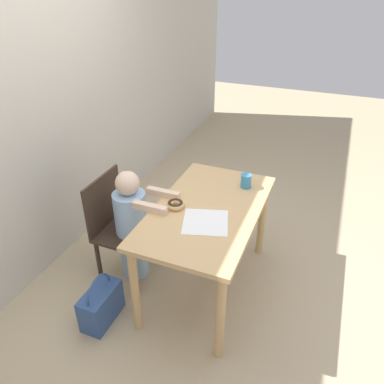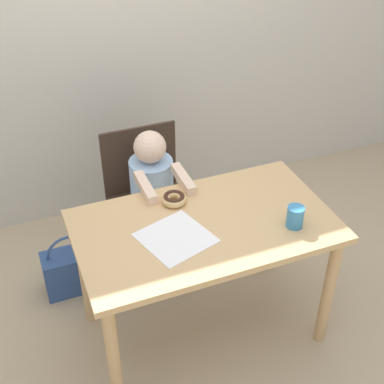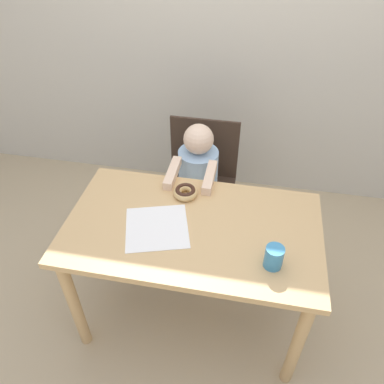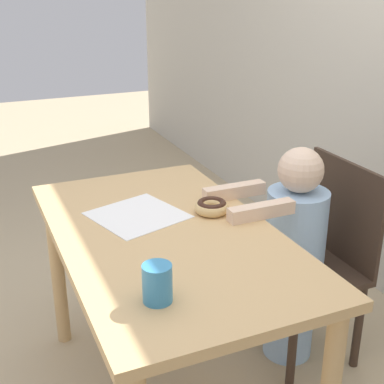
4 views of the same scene
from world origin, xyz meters
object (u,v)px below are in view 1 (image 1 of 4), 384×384
Objects in this scene: child_figure at (132,226)px; cup at (246,181)px; handbag at (101,304)px; chair at (119,225)px; donut at (175,204)px.

child_figure is 8.77× the size of cup.
chair is at bearing 14.62° from handbag.
handbag is at bearing -178.38° from child_figure.
child_figure reaches higher than cup.
child_figure is 2.36× the size of handbag.
chair is 0.12m from child_figure.
chair is 6.77× the size of donut.
child_figure is 0.62m from handbag.
cup is (0.47, -0.76, 0.32)m from child_figure.
chair is 0.59m from donut.
chair is 0.91× the size of child_figure.
cup is (0.47, -0.88, 0.35)m from chair.
chair is 0.62m from handbag.
handbag is at bearing -165.38° from chair.
chair is at bearing 90.00° from child_figure.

